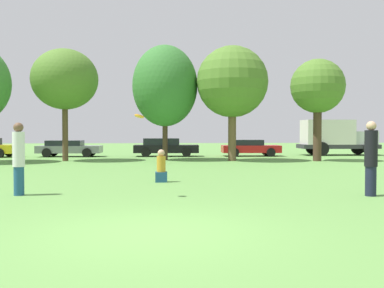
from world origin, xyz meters
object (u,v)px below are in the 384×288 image
Objects in this scene: tree_3 at (232,82)px; parked_car_red at (250,147)px; parked_car_black at (165,147)px; bystander_sitting at (161,168)px; person_thrower at (19,158)px; tree_1 at (65,80)px; person_catcher at (371,158)px; tree_2 at (165,86)px; tree_4 at (318,87)px; frisbee at (139,116)px; parked_car_grey at (69,148)px; delivery_truck_silver at (335,136)px.

parked_car_red is at bearing 67.07° from tree_3.
bystander_sitting is at bearing -89.03° from parked_car_black.
person_thrower is 14.64m from tree_1.
tree_2 is (-5.12, 15.24, 3.44)m from person_catcher.
tree_3 is (-1.22, 14.28, 3.59)m from person_catcher.
person_catcher is at bearing -33.85° from bystander_sitting.
tree_2 is at bearing 3.04° from tree_1.
tree_3 is at bearing -13.71° from tree_2.
person_thrower is 0.43× the size of parked_car_black.
tree_1 is at bearing 115.95° from bystander_sitting.
tree_4 is 11.07m from parked_car_black.
tree_4 reaches higher than parked_car_black.
frisbee is at bearing -6.42° from person_thrower.
parked_car_grey is (-2.42, 18.70, -0.41)m from person_thrower.
frisbee is at bearing -90.51° from parked_car_black.
parked_car_red is (0.89, 19.27, -0.41)m from person_catcher.
parked_car_red is at bearing 69.99° from frisbee.
tree_2 is 1.22× the size of delivery_truck_silver.
tree_1 is at bearing 176.21° from tree_3.
person_catcher reaches higher than parked_car_black.
person_catcher is at bearing -56.70° from parked_car_grey.
bystander_sitting is 20.83m from delivery_truck_silver.
parked_car_red is (12.57, -0.31, 0.01)m from parked_car_grey.
tree_4 is 7.23m from parked_car_red.
tree_3 is at bearing 173.49° from tree_4.
tree_4 is 1.44× the size of parked_car_red.
person_catcher is 19.29m from parked_car_red.
tree_3 is (4.83, 14.08, 2.52)m from frisbee.
tree_3 is 4.96m from tree_4.
parked_car_grey is at bearing -178.92° from parked_car_red.
tree_1 is 1.59× the size of parked_car_red.
person_thrower is at bearing -100.31° from parked_car_black.
person_thrower is 1.76× the size of bystander_sitting.
delivery_truck_silver is (13.46, 19.82, -0.70)m from frisbee.
frisbee is 19.33m from parked_car_black.
frisbee reaches higher than bystander_sitting.
tree_1 is 5.84m from tree_2.
parked_car_grey is at bearing 106.21° from frisbee.
delivery_truck_silver is at bearing 5.10° from parked_car_black.
person_thrower is 19.05m from parked_car_black.
person_thrower is 16.05m from tree_3.
tree_2 is at bearing 170.26° from tree_4.
person_catcher is 6.60m from bystander_sitting.
person_thrower is at bearing -116.43° from parked_car_red.
person_catcher is at bearing -85.13° from tree_3.
parked_car_black is (6.63, -0.13, 0.05)m from parked_car_grey.
parked_car_grey is at bearing -176.20° from delivery_truck_silver.
frisbee is 15.74m from tree_1.
tree_3 is (3.91, -0.95, 0.15)m from tree_2.
person_thrower is 21.02m from parked_car_red.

